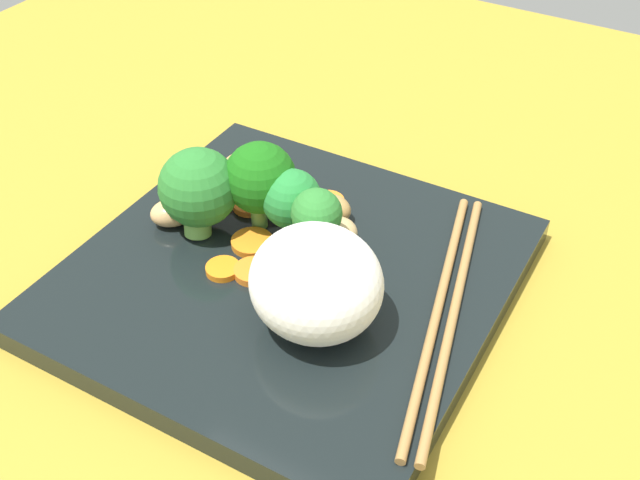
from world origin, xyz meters
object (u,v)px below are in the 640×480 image
Objects in this scene: carrot_slice_1 at (250,205)px; chopstick_pair at (446,311)px; square_plate at (289,278)px; rice_mound at (316,283)px; broccoli_floret_1 at (316,216)px.

chopstick_pair is at bearing -100.01° from carrot_slice_1.
square_plate is 3.27× the size of rice_mound.
rice_mound reaches higher than broccoli_floret_1.
broccoli_floret_1 reaches higher than chopstick_pair.
square_plate is 7.04cm from rice_mound.
square_plate is 11.36cm from chopstick_pair.
rice_mound reaches higher than carrot_slice_1.
carrot_slice_1 is (4.48, 6.26, 1.14)cm from square_plate.
chopstick_pair is at bearing -82.89° from square_plate.
broccoli_floret_1 reaches higher than square_plate.
rice_mound is at bearing 110.99° from chopstick_pair.
square_plate is 4.81× the size of broccoli_floret_1.
chopstick_pair reaches higher than square_plate.
carrot_slice_1 is (2.74, 7.51, -3.66)cm from broccoli_floret_1.
carrot_slice_1 is at bearing 70.00° from broccoli_floret_1.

